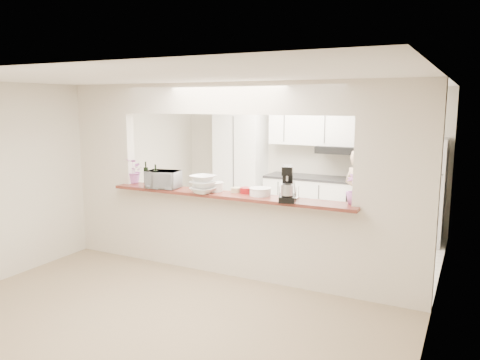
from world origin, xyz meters
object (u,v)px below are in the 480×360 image
Objects in this scene: refrigerator at (420,191)px; stand_mixer at (287,185)px; person at (358,197)px; toaster_oven at (163,179)px.

stand_mixer is (-1.20, -2.79, 0.43)m from refrigerator.
person reaches higher than stand_mixer.
refrigerator is at bearing 31.70° from toaster_oven.
refrigerator reaches higher than toaster_oven.
toaster_oven is 0.28× the size of person.
toaster_oven is (-3.02, -2.75, 0.36)m from refrigerator.
refrigerator reaches higher than person.
toaster_oven is 1.02× the size of stand_mixer.
person is at bearing -146.29° from refrigerator.
toaster_oven is at bearing 73.87° from person.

